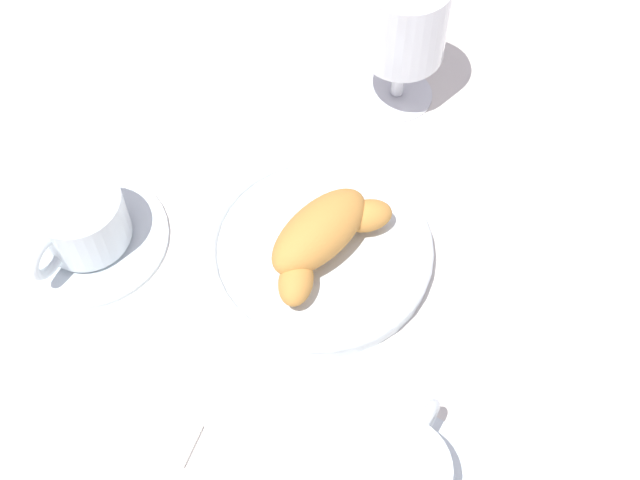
# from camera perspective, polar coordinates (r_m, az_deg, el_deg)

# --- Properties ---
(ground_plane) EXTENTS (2.20, 2.20, 0.00)m
(ground_plane) POSITION_cam_1_polar(r_m,az_deg,el_deg) (0.76, 2.01, -0.50)
(ground_plane) COLOR silver
(pastry_plate) EXTENTS (0.19, 0.19, 0.02)m
(pastry_plate) POSITION_cam_1_polar(r_m,az_deg,el_deg) (0.75, 0.00, -0.79)
(pastry_plate) COLOR silver
(pastry_plate) RESTS_ON ground_plane
(croissant_large) EXTENTS (0.12, 0.10, 0.04)m
(croissant_large) POSITION_cam_1_polar(r_m,az_deg,el_deg) (0.72, 0.19, 0.21)
(croissant_large) COLOR #CC893D
(croissant_large) RESTS_ON pastry_plate
(coffee_cup_near) EXTENTS (0.14, 0.14, 0.06)m
(coffee_cup_near) POSITION_cam_1_polar(r_m,az_deg,el_deg) (0.77, -15.04, 0.98)
(coffee_cup_near) COLOR silver
(coffee_cup_near) RESTS_ON ground_plane
(juice_glass_left) EXTENTS (0.08, 0.08, 0.14)m
(juice_glass_left) POSITION_cam_1_polar(r_m,az_deg,el_deg) (0.80, 5.45, 13.65)
(juice_glass_left) COLOR white
(juice_glass_left) RESTS_ON ground_plane
(sugar_packet) EXTENTS (0.06, 0.06, 0.01)m
(sugar_packet) POSITION_cam_1_polar(r_m,az_deg,el_deg) (0.69, -10.05, -12.24)
(sugar_packet) COLOR white
(sugar_packet) RESTS_ON ground_plane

